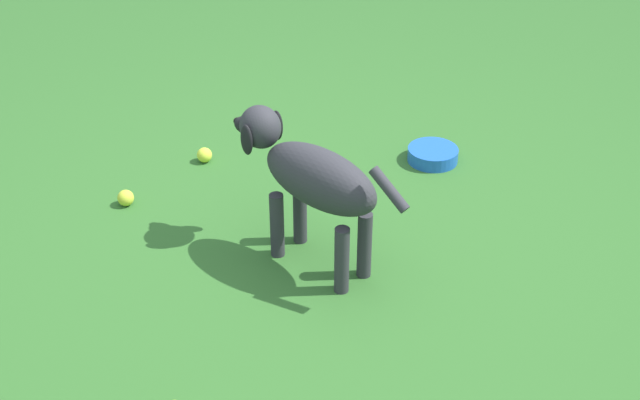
# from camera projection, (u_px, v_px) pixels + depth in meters

# --- Properties ---
(ground) EXTENTS (14.00, 14.00, 0.00)m
(ground) POSITION_uv_depth(u_px,v_px,m) (310.00, 257.00, 3.07)
(ground) COLOR #2D6026
(dog) EXTENTS (0.27, 0.79, 0.54)m
(dog) POSITION_uv_depth(u_px,v_px,m) (310.00, 176.00, 2.87)
(dog) COLOR #2D2D33
(dog) RESTS_ON ground
(tennis_ball_0) EXTENTS (0.07, 0.07, 0.07)m
(tennis_ball_0) POSITION_uv_depth(u_px,v_px,m) (126.00, 198.00, 3.35)
(tennis_ball_0) COLOR #C3D136
(tennis_ball_0) RESTS_ON ground
(tennis_ball_2) EXTENTS (0.07, 0.07, 0.07)m
(tennis_ball_2) POSITION_uv_depth(u_px,v_px,m) (268.00, 134.00, 3.81)
(tennis_ball_2) COLOR #C0E331
(tennis_ball_2) RESTS_ON ground
(tennis_ball_3) EXTENTS (0.07, 0.07, 0.07)m
(tennis_ball_3) POSITION_uv_depth(u_px,v_px,m) (204.00, 155.00, 3.65)
(tennis_ball_3) COLOR #CCDF39
(tennis_ball_3) RESTS_ON ground
(water_bowl) EXTENTS (0.22, 0.22, 0.06)m
(water_bowl) POSITION_uv_depth(u_px,v_px,m) (433.00, 155.00, 3.65)
(water_bowl) COLOR blue
(water_bowl) RESTS_ON ground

